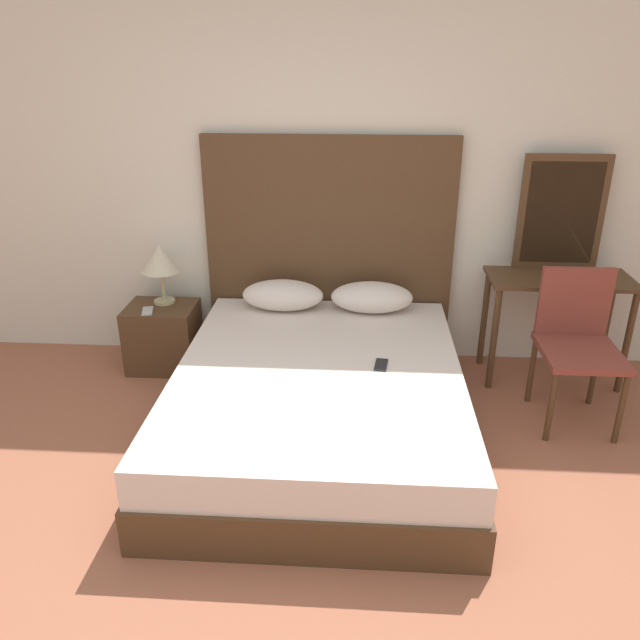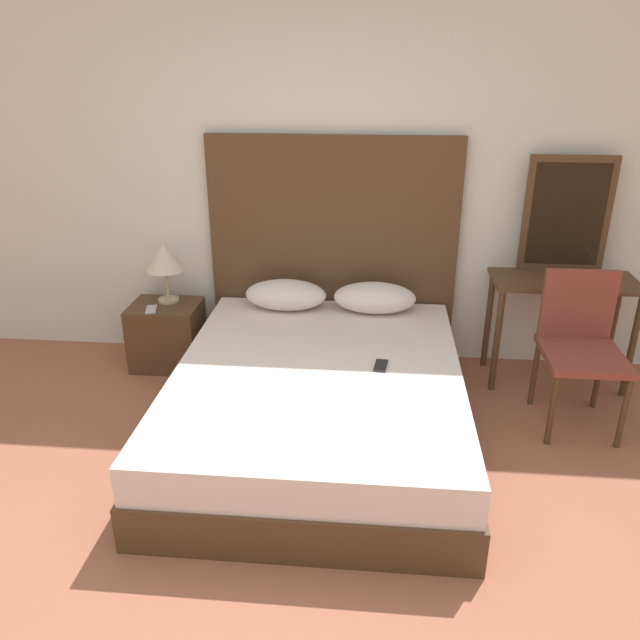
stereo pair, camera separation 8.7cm
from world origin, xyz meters
The scene contains 13 objects.
ground_plane centered at (0.00, 0.00, 0.00)m, with size 16.00×16.00×0.00m, color #9E5B42.
wall_back centered at (0.00, 2.39, 1.35)m, with size 10.00×0.06×2.70m.
bed centered at (0.13, 1.23, 0.23)m, with size 1.68×2.14×0.46m.
headboard centered at (0.13, 2.32, 0.82)m, with size 1.76×0.05×1.63m.
pillow_left centered at (-0.18, 2.09, 0.57)m, with size 0.57×0.31×0.21m.
pillow_right centered at (0.45, 2.09, 0.57)m, with size 0.57×0.31×0.21m.
phone_on_bed centered at (0.49, 1.26, 0.47)m, with size 0.09×0.16×0.01m.
nightstand centered at (-1.06, 2.05, 0.24)m, with size 0.49×0.40×0.47m.
table_lamp centered at (-1.05, 2.13, 0.80)m, with size 0.28×0.28×0.43m.
phone_on_nightstand centered at (-1.12, 1.95, 0.48)m, with size 0.10×0.16×0.01m.
vanity_desk centered at (1.70, 2.07, 0.61)m, with size 0.95×0.45×0.75m.
vanity_mirror centered at (1.70, 2.26, 1.14)m, with size 0.57×0.03×0.78m.
chair centered at (1.69, 1.58, 0.54)m, with size 0.46×0.52×0.93m.
Camera 1 is at (0.35, -1.98, 2.14)m, focal length 35.00 mm.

